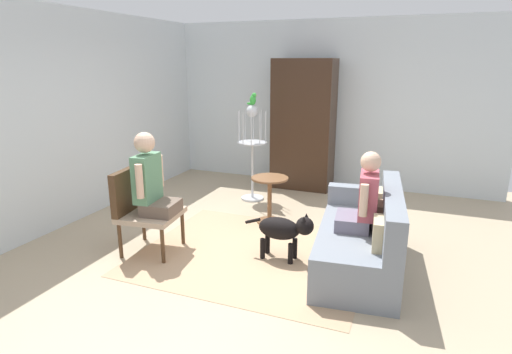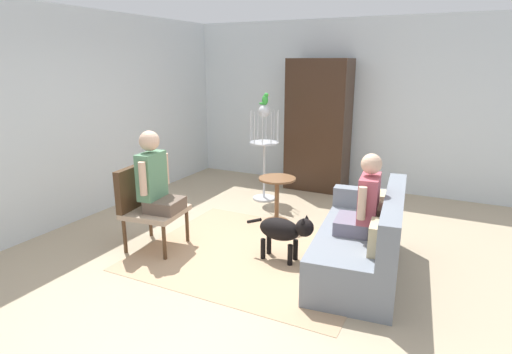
{
  "view_description": "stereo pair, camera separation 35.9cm",
  "coord_description": "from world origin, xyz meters",
  "px_view_note": "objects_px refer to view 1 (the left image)",
  "views": [
    {
      "loc": [
        1.66,
        -4.11,
        2.13
      ],
      "look_at": [
        0.08,
        -0.16,
        0.96
      ],
      "focal_mm": 29.56,
      "sensor_mm": 36.0,
      "label": 1
    },
    {
      "loc": [
        1.99,
        -3.96,
        2.13
      ],
      "look_at": [
        0.08,
        -0.16,
        0.96
      ],
      "focal_mm": 29.56,
      "sensor_mm": 36.0,
      "label": 2
    }
  ],
  "objects_px": {
    "person_on_couch": "(364,199)",
    "round_end_table": "(270,196)",
    "couch": "(364,239)",
    "dog": "(284,229)",
    "parrot": "(253,99)",
    "armoire_cabinet": "(303,125)",
    "armchair": "(140,204)",
    "bird_cage_stand": "(252,146)",
    "person_on_armchair": "(151,180)"
  },
  "relations": [
    {
      "from": "dog",
      "to": "bird_cage_stand",
      "type": "distance_m",
      "value": 2.23
    },
    {
      "from": "couch",
      "to": "person_on_armchair",
      "type": "distance_m",
      "value": 2.41
    },
    {
      "from": "couch",
      "to": "round_end_table",
      "type": "xyz_separation_m",
      "value": [
        -1.37,
        0.85,
        0.06
      ]
    },
    {
      "from": "person_on_couch",
      "to": "round_end_table",
      "type": "xyz_separation_m",
      "value": [
        -1.34,
        0.89,
        -0.39
      ]
    },
    {
      "from": "couch",
      "to": "person_on_armchair",
      "type": "xyz_separation_m",
      "value": [
        -2.3,
        -0.48,
        0.53
      ]
    },
    {
      "from": "dog",
      "to": "bird_cage_stand",
      "type": "xyz_separation_m",
      "value": [
        -1.13,
        1.85,
        0.5
      ]
    },
    {
      "from": "armchair",
      "to": "parrot",
      "type": "bearing_deg",
      "value": 77.41
    },
    {
      "from": "dog",
      "to": "parrot",
      "type": "distance_m",
      "value": 2.49
    },
    {
      "from": "armchair",
      "to": "dog",
      "type": "bearing_deg",
      "value": 12.61
    },
    {
      "from": "person_on_armchair",
      "to": "round_end_table",
      "type": "distance_m",
      "value": 1.69
    },
    {
      "from": "person_on_couch",
      "to": "bird_cage_stand",
      "type": "xyz_separation_m",
      "value": [
        -1.94,
        1.75,
        0.08
      ]
    },
    {
      "from": "person_on_couch",
      "to": "armoire_cabinet",
      "type": "height_order",
      "value": "armoire_cabinet"
    },
    {
      "from": "couch",
      "to": "armoire_cabinet",
      "type": "height_order",
      "value": "armoire_cabinet"
    },
    {
      "from": "parrot",
      "to": "armoire_cabinet",
      "type": "bearing_deg",
      "value": 61.11
    },
    {
      "from": "couch",
      "to": "round_end_table",
      "type": "relative_size",
      "value": 2.81
    },
    {
      "from": "bird_cage_stand",
      "to": "armoire_cabinet",
      "type": "bearing_deg",
      "value": 60.53
    },
    {
      "from": "armoire_cabinet",
      "to": "person_on_couch",
      "type": "bearing_deg",
      "value": -62.75
    },
    {
      "from": "person_on_couch",
      "to": "round_end_table",
      "type": "height_order",
      "value": "person_on_couch"
    },
    {
      "from": "armchair",
      "to": "bird_cage_stand",
      "type": "bearing_deg",
      "value": 77.72
    },
    {
      "from": "round_end_table",
      "to": "person_on_couch",
      "type": "bearing_deg",
      "value": -33.51
    },
    {
      "from": "couch",
      "to": "person_on_couch",
      "type": "xyz_separation_m",
      "value": [
        -0.03,
        -0.04,
        0.46
      ]
    },
    {
      "from": "round_end_table",
      "to": "bird_cage_stand",
      "type": "height_order",
      "value": "bird_cage_stand"
    },
    {
      "from": "armchair",
      "to": "parrot",
      "type": "distance_m",
      "value": 2.49
    },
    {
      "from": "round_end_table",
      "to": "parrot",
      "type": "xyz_separation_m",
      "value": [
        -0.59,
        0.86,
        1.2
      ]
    },
    {
      "from": "round_end_table",
      "to": "bird_cage_stand",
      "type": "bearing_deg",
      "value": 124.98
    },
    {
      "from": "dog",
      "to": "parrot",
      "type": "bearing_deg",
      "value": 121.08
    },
    {
      "from": "dog",
      "to": "armoire_cabinet",
      "type": "relative_size",
      "value": 0.36
    },
    {
      "from": "bird_cage_stand",
      "to": "dog",
      "type": "bearing_deg",
      "value": -58.63
    },
    {
      "from": "parrot",
      "to": "person_on_couch",
      "type": "bearing_deg",
      "value": -42.2
    },
    {
      "from": "person_on_armchair",
      "to": "dog",
      "type": "distance_m",
      "value": 1.58
    },
    {
      "from": "dog",
      "to": "armoire_cabinet",
      "type": "xyz_separation_m",
      "value": [
        -0.58,
        2.82,
        0.73
      ]
    },
    {
      "from": "bird_cage_stand",
      "to": "parrot",
      "type": "distance_m",
      "value": 0.72
    },
    {
      "from": "armchair",
      "to": "person_on_armchair",
      "type": "xyz_separation_m",
      "value": [
        0.15,
        0.02,
        0.29
      ]
    },
    {
      "from": "person_on_armchair",
      "to": "dog",
      "type": "height_order",
      "value": "person_on_armchair"
    },
    {
      "from": "person_on_armchair",
      "to": "bird_cage_stand",
      "type": "relative_size",
      "value": 0.62
    },
    {
      "from": "person_on_couch",
      "to": "person_on_armchair",
      "type": "bearing_deg",
      "value": -168.99
    },
    {
      "from": "round_end_table",
      "to": "dog",
      "type": "distance_m",
      "value": 1.12
    },
    {
      "from": "armchair",
      "to": "round_end_table",
      "type": "relative_size",
      "value": 1.51
    },
    {
      "from": "couch",
      "to": "armoire_cabinet",
      "type": "xyz_separation_m",
      "value": [
        -1.43,
        2.68,
        0.77
      ]
    },
    {
      "from": "parrot",
      "to": "round_end_table",
      "type": "bearing_deg",
      "value": -55.6
    },
    {
      "from": "person_on_couch",
      "to": "dog",
      "type": "relative_size",
      "value": 1.03
    },
    {
      "from": "dog",
      "to": "round_end_table",
      "type": "bearing_deg",
      "value": 117.97
    },
    {
      "from": "armchair",
      "to": "armoire_cabinet",
      "type": "relative_size",
      "value": 0.44
    },
    {
      "from": "armchair",
      "to": "bird_cage_stand",
      "type": "height_order",
      "value": "bird_cage_stand"
    },
    {
      "from": "parrot",
      "to": "armoire_cabinet",
      "type": "distance_m",
      "value": 1.21
    },
    {
      "from": "person_on_couch",
      "to": "person_on_armchair",
      "type": "relative_size",
      "value": 0.89
    },
    {
      "from": "armchair",
      "to": "armoire_cabinet",
      "type": "xyz_separation_m",
      "value": [
        1.03,
        3.18,
        0.53
      ]
    },
    {
      "from": "couch",
      "to": "person_on_couch",
      "type": "bearing_deg",
      "value": -127.06
    },
    {
      "from": "armoire_cabinet",
      "to": "round_end_table",
      "type": "bearing_deg",
      "value": -88.14
    },
    {
      "from": "round_end_table",
      "to": "parrot",
      "type": "relative_size",
      "value": 3.51
    }
  ]
}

